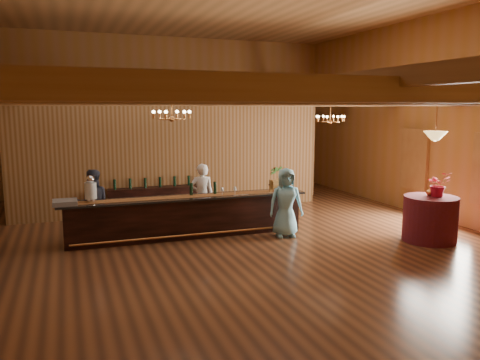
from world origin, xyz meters
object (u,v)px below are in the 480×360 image
object	(u,v)px
backbar_shelf	(161,201)
pendant_lamp	(435,136)
bartender	(202,196)
chandelier_right	(330,118)
staff_second	(93,203)
floor_plant	(274,185)
guest	(286,202)
round_table	(430,219)
beverage_dispenser	(91,189)
raffle_drum	(276,184)
tasting_bar	(188,216)
chandelier_left	(172,114)

from	to	relation	value
backbar_shelf	pendant_lamp	xyz separation A→B (m)	(5.23, -4.77, 2.00)
backbar_shelf	bartender	size ratio (longest dim) A/B	1.76
chandelier_right	staff_second	world-z (taller)	chandelier_right
floor_plant	pendant_lamp	bearing A→B (deg)	-73.56
chandelier_right	guest	xyz separation A→B (m)	(-2.24, -1.80, -1.91)
round_table	staff_second	distance (m)	7.78
beverage_dispenser	raffle_drum	size ratio (longest dim) A/B	1.76
round_table	tasting_bar	bearing A→B (deg)	155.68
beverage_dispenser	pendant_lamp	distance (m)	7.69
backbar_shelf	staff_second	xyz separation A→B (m)	(-1.92, -1.72, 0.40)
raffle_drum	chandelier_left	size ratio (longest dim) A/B	0.43
pendant_lamp	bartender	size ratio (longest dim) A/B	0.55
round_table	pendant_lamp	xyz separation A→B (m)	(0.00, 0.00, 1.89)
backbar_shelf	guest	distance (m)	4.03
raffle_drum	backbar_shelf	distance (m)	3.59
beverage_dispenser	backbar_shelf	world-z (taller)	beverage_dispenser
staff_second	floor_plant	world-z (taller)	staff_second
chandelier_left	chandelier_right	world-z (taller)	same
beverage_dispenser	backbar_shelf	distance (m)	3.21
round_table	raffle_drum	bearing A→B (deg)	142.45
chandelier_right	floor_plant	size ratio (longest dim) A/B	0.67
tasting_bar	backbar_shelf	distance (m)	2.48
bartender	staff_second	bearing A→B (deg)	8.13
beverage_dispenser	chandelier_right	bearing A→B (deg)	7.89
round_table	bartender	world-z (taller)	bartender
backbar_shelf	floor_plant	distance (m)	3.73
chandelier_left	round_table	bearing A→B (deg)	-15.45
tasting_bar	staff_second	distance (m)	2.24
round_table	pendant_lamp	world-z (taller)	pendant_lamp
beverage_dispenser	chandelier_left	bearing A→B (deg)	-27.50
tasting_bar	raffle_drum	xyz separation A→B (m)	(2.22, -0.10, 0.65)
chandelier_right	pendant_lamp	xyz separation A→B (m)	(0.67, -3.31, -0.32)
beverage_dispenser	raffle_drum	world-z (taller)	beverage_dispenser
staff_second	pendant_lamp	bearing A→B (deg)	158.07
raffle_drum	backbar_shelf	xyz separation A→B (m)	(-2.38, 2.58, -0.73)
raffle_drum	floor_plant	distance (m)	3.31
chandelier_left	pendant_lamp	bearing A→B (deg)	-15.45
round_table	staff_second	world-z (taller)	staff_second
pendant_lamp	guest	distance (m)	3.64
chandelier_left	floor_plant	bearing A→B (deg)	41.98
raffle_drum	round_table	distance (m)	3.65
backbar_shelf	guest	xyz separation A→B (m)	(2.33, -3.26, 0.41)
tasting_bar	floor_plant	xyz separation A→B (m)	(3.55, 2.88, 0.11)
beverage_dispenser	floor_plant	size ratio (longest dim) A/B	0.50
round_table	beverage_dispenser	bearing A→B (deg)	161.62
tasting_bar	staff_second	size ratio (longest dim) A/B	3.60
beverage_dispenser	floor_plant	world-z (taller)	beverage_dispenser
backbar_shelf	bartender	xyz separation A→B (m)	(0.71, -1.80, 0.42)
raffle_drum	floor_plant	bearing A→B (deg)	66.10
tasting_bar	raffle_drum	world-z (taller)	raffle_drum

